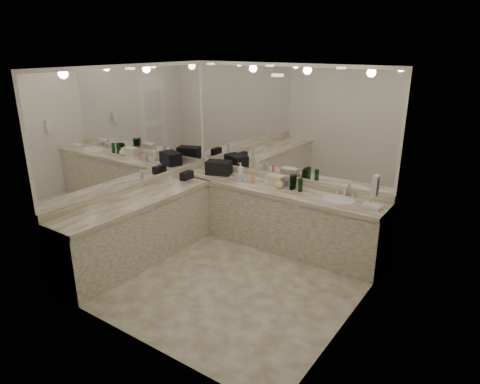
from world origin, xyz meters
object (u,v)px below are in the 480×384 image
Objects in this scene: black_toiletry_bag at (219,167)px; soap_bottle_c at (279,183)px; wall_phone at (375,186)px; soap_bottle_a at (240,170)px; sink at (338,200)px; cream_cosmetic_case at (275,180)px; soap_bottle_b at (239,176)px; hand_towel at (373,206)px.

black_toiletry_bag is 1.14m from soap_bottle_c.
black_toiletry_bag is 2.55× the size of soap_bottle_c.
wall_phone reaches higher than soap_bottle_a.
wall_phone reaches higher than sink.
cream_cosmetic_case is at bearing -1.70° from soap_bottle_a.
wall_phone is 1.75m from cream_cosmetic_case.
soap_bottle_b is (-0.54, -0.15, 0.01)m from cream_cosmetic_case.
soap_bottle_c is (1.14, -0.08, -0.03)m from black_toiletry_bag.
cream_cosmetic_case is 1.46× the size of soap_bottle_b.
soap_bottle_a is at bearing 165.37° from wall_phone.
black_toiletry_bag is 1.60× the size of hand_towel.
sink is at bearing 140.43° from wall_phone.
sink is 1.64m from soap_bottle_a.
soap_bottle_c is (-1.34, -0.01, 0.06)m from hand_towel.
black_toiletry_bag is (-2.02, 0.05, 0.11)m from sink.
wall_phone is at bearing -39.57° from sink.
sink is 1.01m from cream_cosmetic_case.
wall_phone is 2.33m from soap_bottle_a.
soap_bottle_a is at bearing 116.58° from soap_bottle_b.
soap_bottle_b is (-2.15, 0.41, -0.36)m from wall_phone.
soap_bottle_a is 1.58× the size of soap_bottle_c.
sink is 1.83× the size of wall_phone.
wall_phone reaches higher than hand_towel.
hand_towel is at bearing -2.45° from sink.
wall_phone is at bearing -14.63° from soap_bottle_a.
wall_phone reaches higher than soap_bottle_b.
soap_bottle_a reaches higher than soap_bottle_b.
soap_bottle_a is 0.76m from soap_bottle_c.
hand_towel is 2.01m from soap_bottle_b.
soap_bottle_b is at bearing -16.13° from black_toiletry_bag.
hand_towel is at bearing 0.37° from cream_cosmetic_case.
soap_bottle_c is at bearing 162.44° from wall_phone.
cream_cosmetic_case is at bearing 176.70° from hand_towel.
cream_cosmetic_case is at bearing 15.77° from soap_bottle_b.
sink is 0.91m from wall_phone.
soap_bottle_b reaches higher than sink.
black_toiletry_bag reaches higher than cream_cosmetic_case.
hand_towel is (1.46, -0.08, -0.05)m from cream_cosmetic_case.
wall_phone is at bearing -17.56° from soap_bottle_c.
soap_bottle_b is at bearing -178.06° from hand_towel.
soap_bottle_c is at bearing -33.57° from cream_cosmetic_case.
soap_bottle_b reaches higher than soap_bottle_c.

